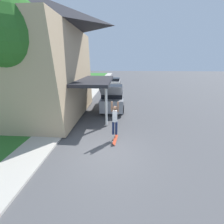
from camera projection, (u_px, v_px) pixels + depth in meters
name	position (u px, v px, depth m)	size (l,w,h in m)	color
ground_plane	(105.00, 151.00, 6.35)	(120.00, 120.00, 0.00)	#49494C
lawn	(33.00, 107.00, 12.39)	(10.00, 80.00, 0.08)	#2D6B28
sidewalk	(76.00, 108.00, 12.11)	(1.80, 80.00, 0.10)	#ADA89E
house	(10.00, 54.00, 9.17)	(12.98, 8.01, 8.97)	tan
lawn_tree_near	(14.00, 36.00, 6.32)	(3.61, 3.61, 7.17)	brown
suv_parked	(113.00, 97.00, 12.03)	(2.08, 5.48, 2.60)	gray
car_down_street	(116.00, 82.00, 24.34)	(1.86, 4.12, 1.31)	silver
skateboarder	(115.00, 118.00, 6.70)	(0.41, 0.22, 1.92)	#192347
skateboard	(115.00, 139.00, 6.99)	(0.31, 0.81, 0.32)	#B73D23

